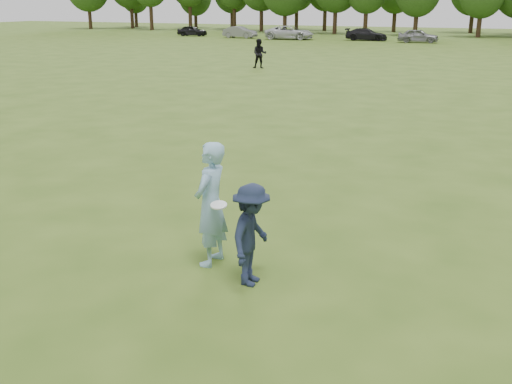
% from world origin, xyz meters
% --- Properties ---
extents(ground, '(200.00, 200.00, 0.00)m').
position_xyz_m(ground, '(0.00, 0.00, 0.00)').
color(ground, '#354F16').
rests_on(ground, ground).
extents(thrower, '(0.52, 0.78, 2.11)m').
position_xyz_m(thrower, '(0.14, 0.25, 1.06)').
color(thrower, '#86B2CF').
rests_on(thrower, ground).
extents(defender, '(0.66, 1.09, 1.64)m').
position_xyz_m(defender, '(1.07, -0.18, 0.82)').
color(defender, '#182136').
rests_on(defender, ground).
extents(player_far_a, '(1.10, 0.97, 1.91)m').
position_xyz_m(player_far_a, '(-11.70, 28.94, 0.95)').
color(player_far_a, black).
rests_on(player_far_a, ground).
extents(car_a, '(3.94, 1.90, 1.30)m').
position_xyz_m(car_a, '(-35.29, 60.87, 0.65)').
color(car_a, black).
rests_on(car_a, ground).
extents(car_b, '(4.17, 1.54, 1.36)m').
position_xyz_m(car_b, '(-27.82, 59.44, 0.68)').
color(car_b, slate).
rests_on(car_b, ground).
extents(car_c, '(5.83, 3.15, 1.55)m').
position_xyz_m(car_c, '(-21.27, 59.14, 0.78)').
color(car_c, silver).
rests_on(car_c, ground).
extents(car_d, '(4.84, 2.33, 1.36)m').
position_xyz_m(car_d, '(-12.61, 60.84, 0.68)').
color(car_d, black).
rests_on(car_d, ground).
extents(car_e, '(4.41, 2.13, 1.45)m').
position_xyz_m(car_e, '(-6.63, 59.52, 0.72)').
color(car_e, slate).
rests_on(car_e, ground).
extents(disc_in_play, '(0.28, 0.28, 0.09)m').
position_xyz_m(disc_in_play, '(0.38, 0.07, 1.13)').
color(disc_in_play, white).
rests_on(disc_in_play, ground).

